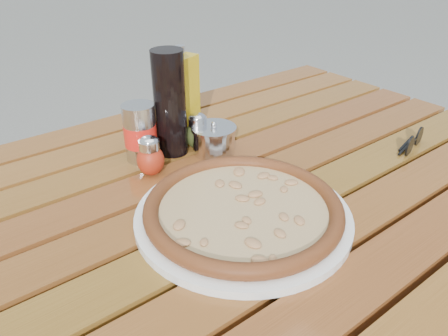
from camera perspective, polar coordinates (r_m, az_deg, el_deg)
table at (r=0.87m, az=0.82°, el=-6.61°), size 1.40×0.90×0.75m
plate at (r=0.73m, az=2.50°, el=-6.24°), size 0.48×0.48×0.01m
pizza at (r=0.72m, az=2.52°, el=-5.23°), size 0.40×0.40×0.03m
pepper_shaker at (r=0.86m, az=-9.62°, el=1.52°), size 0.06×0.06×0.08m
oregano_shaker at (r=0.95m, az=-3.46°, el=4.75°), size 0.06×0.06×0.08m
dark_bottle at (r=0.91m, az=-7.07°, el=8.35°), size 0.08×0.08×0.22m
soda_can at (r=0.91m, az=-10.88°, el=4.51°), size 0.07×0.07×0.12m
olive_oil_cruet at (r=0.98m, az=-5.41°, el=9.19°), size 0.07×0.07×0.21m
parmesan_tin at (r=0.93m, az=-1.33°, el=3.78°), size 0.12×0.12×0.07m
sunglasses at (r=1.04m, az=23.45°, el=3.13°), size 0.11×0.05×0.04m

